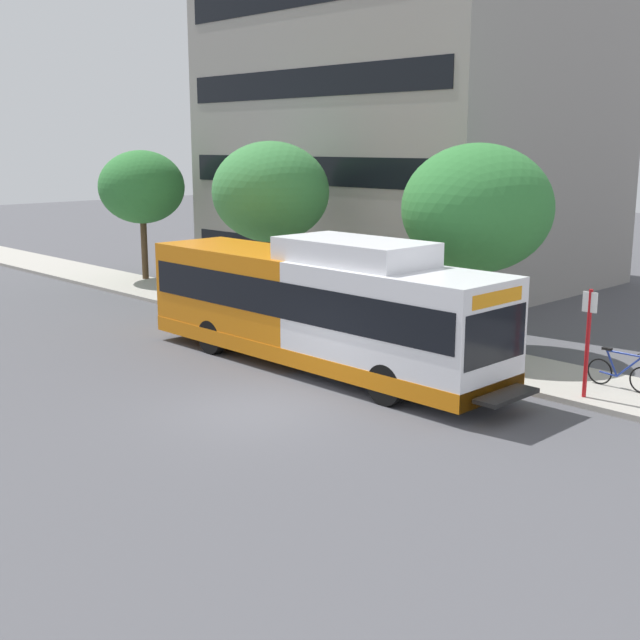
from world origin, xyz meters
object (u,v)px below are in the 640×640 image
transit_bus (317,307)px  street_tree_far_block (142,187)px  bicycle_parked (621,372)px  street_tree_near_stop (477,209)px  street_tree_mid_block (271,192)px  bus_stop_sign_pole (588,335)px

transit_bus → street_tree_far_block: size_ratio=2.17×
bicycle_parked → street_tree_near_stop: 6.30m
street_tree_mid_block → transit_bus: bearing=-122.0°
transit_bus → street_tree_far_block: street_tree_far_block is taller
street_tree_far_block → bicycle_parked: bearing=-92.2°
bus_stop_sign_pole → street_tree_far_block: size_ratio=0.46×
transit_bus → bicycle_parked: bearing=-62.5°
bus_stop_sign_pole → street_tree_far_block: (2.14, 22.39, 2.53)m
bus_stop_sign_pole → street_tree_mid_block: size_ratio=0.43×
transit_bus → street_tree_near_stop: (4.51, -1.92, 2.52)m
transit_bus → bus_stop_sign_pole: transit_bus is taller
street_tree_far_block → street_tree_near_stop: bearing=-90.0°
bus_stop_sign_pole → street_tree_near_stop: street_tree_near_stop is taller
bicycle_parked → street_tree_far_block: (0.89, 22.68, 3.61)m
bicycle_parked → bus_stop_sign_pole: bearing=166.8°
street_tree_near_stop → bus_stop_sign_pole: bearing=-114.2°
transit_bus → street_tree_mid_block: size_ratio=2.04×
bicycle_parked → street_tree_far_block: size_ratio=0.31×
transit_bus → bus_stop_sign_pole: (2.38, -6.68, -0.05)m
bus_stop_sign_pole → street_tree_mid_block: 13.82m
bicycle_parked → street_tree_near_stop: (0.89, 5.05, 3.66)m
bus_stop_sign_pole → street_tree_far_block: bearing=84.5°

